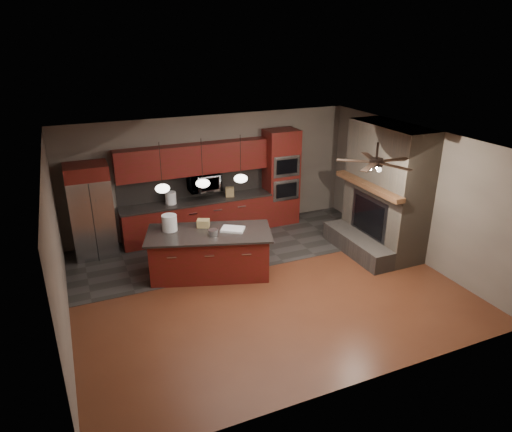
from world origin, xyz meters
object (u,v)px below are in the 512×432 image
white_bucket (169,223)px  cardboard_box (203,223)px  kitchen_island (210,253)px  counter_box (230,192)px  microwave (204,182)px  oven_tower (281,177)px  refrigerator (91,211)px  counter_bucket (171,198)px  paint_tray (233,229)px  paint_can (213,233)px

white_bucket → cardboard_box: size_ratio=1.32×
kitchen_island → counter_box: bearing=76.8°
cardboard_box → microwave: bearing=97.4°
kitchen_island → microwave: bearing=92.9°
microwave → cardboard_box: microwave is taller
cardboard_box → oven_tower: bearing=58.0°
oven_tower → white_bucket: oven_tower is taller
refrigerator → white_bucket: 1.97m
cardboard_box → counter_box: counter_box is taller
counter_bucket → paint_tray: bearing=-69.4°
paint_tray → white_bucket: bearing=-169.8°
paint_can → paint_tray: size_ratio=0.41×
oven_tower → refrigerator: size_ratio=1.16×
counter_box → paint_can: bearing=-99.7°
oven_tower → kitchen_island: oven_tower is taller
white_bucket → paint_can: bearing=-39.2°
microwave → counter_bucket: microwave is taller
refrigerator → white_bucket: refrigerator is taller
paint_can → white_bucket: bearing=140.8°
oven_tower → counter_bucket: 2.79m
kitchen_island → paint_tray: 0.67m
white_bucket → microwave: bearing=52.6°
refrigerator → kitchen_island: bearing=-42.3°
microwave → counter_box: bearing=-9.5°
paint_tray → paint_can: bearing=-135.6°
oven_tower → paint_can: (-2.47, -2.09, -0.21)m
paint_can → counter_bucket: (-0.32, 2.09, 0.06)m
kitchen_island → paint_can: 0.55m
white_bucket → paint_can: size_ratio=1.76×
paint_can → counter_bucket: bearing=98.7°
refrigerator → counter_bucket: bearing=2.7°
microwave → counter_box: 0.67m
refrigerator → white_bucket: (1.35, -1.44, 0.06)m
white_bucket → cardboard_box: (0.66, -0.09, -0.08)m
microwave → counter_box: (0.60, -0.10, -0.29)m
kitchen_island → paint_can: size_ratio=14.59×
refrigerator → counter_box: (3.14, 0.03, -0.01)m
microwave → paint_can: (-0.50, -2.14, -0.32)m
paint_tray → cardboard_box: size_ratio=1.83×
cardboard_box → counter_box: (1.14, 1.56, 0.01)m
paint_tray → cardboard_box: 0.63m
cardboard_box → counter_bucket: (-0.27, 1.61, 0.04)m
white_bucket → counter_box: size_ratio=1.45×
microwave → paint_tray: (-0.06, -2.06, -0.36)m
kitchen_island → cardboard_box: cardboard_box is taller
refrigerator → microwave: bearing=3.0°
paint_tray → counter_box: 2.07m
oven_tower → white_bucket: size_ratio=7.45×
refrigerator → paint_tray: refrigerator is taller
counter_bucket → cardboard_box: bearing=-80.4°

